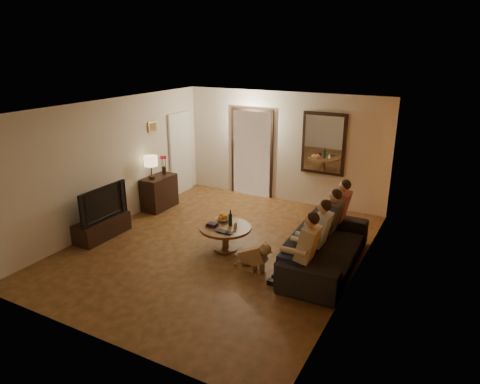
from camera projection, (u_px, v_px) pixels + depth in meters
The scene contains 33 objects.
floor at pixel (218, 247), 8.01m from camera, with size 5.00×6.00×0.01m, color #462F13.
ceiling at pixel (216, 107), 7.17m from camera, with size 5.00×6.00×0.01m, color white.
back_wall at pixel (283, 147), 10.09m from camera, with size 5.00×0.02×2.60m, color beige.
front_wall at pixel (87, 247), 5.09m from camera, with size 5.00×0.02×2.60m, color beige.
left_wall at pixel (112, 164), 8.70m from camera, with size 0.02×6.00×2.60m, color beige.
right_wall at pixel (359, 204), 6.47m from camera, with size 0.02×6.00×2.60m, color beige.
orange_accent at pixel (358, 204), 6.48m from camera, with size 0.01×6.00×2.60m, color #DE5925.
kitchen_doorway at pixel (252, 154), 10.51m from camera, with size 1.00×0.06×2.10m, color #FFE0A5.
door_trim at pixel (252, 154), 10.50m from camera, with size 1.12×0.04×2.22m, color black.
fridge_glimpse at pixel (261, 161), 10.45m from camera, with size 0.45×0.03×1.70m, color silver.
mirror_frame at pixel (324, 144), 9.55m from camera, with size 1.00×0.05×1.40m, color black.
mirror_glass at pixel (323, 144), 9.52m from camera, with size 0.86×0.02×1.26m, color white.
white_door at pixel (181, 153), 10.69m from camera, with size 0.06×0.85×2.04m, color white.
framed_art at pixel (152, 127), 9.60m from camera, with size 0.03×0.28×0.24m, color #B28C33.
art_canvas at pixel (153, 127), 9.59m from camera, with size 0.01×0.22×0.18m, color brown.
dresser at pixel (159, 192), 9.83m from camera, with size 0.45×0.85×0.76m, color black.
table_lamp at pixel (151, 167), 9.43m from camera, with size 0.30×0.30×0.54m, color beige, non-canonical shape.
flower_vase at pixel (164, 165), 9.82m from camera, with size 0.14×0.14×0.44m, color red, non-canonical shape.
tv_stand at pixel (102, 228), 8.39m from camera, with size 0.45×1.15×0.38m, color black.
tv at pixel (99, 203), 8.22m from camera, with size 0.15×1.16×0.67m, color black.
sofa at pixel (327, 247), 7.21m from camera, with size 0.95×2.44×0.71m, color black.
person_a at pixel (303, 254), 6.43m from camera, with size 0.60×0.40×1.20m, color tan, non-canonical shape.
person_b at pixel (316, 239), 6.93m from camera, with size 0.60×0.40×1.20m, color tan, non-canonical shape.
person_c at pixel (327, 226), 7.43m from camera, with size 0.60×0.40×1.20m, color tan, non-canonical shape.
person_d at pixel (337, 215), 7.93m from camera, with size 0.60×0.40×1.20m, color tan, non-canonical shape.
dog at pixel (253, 255), 7.09m from camera, with size 0.56×0.24×0.56m, color #A8874D, non-canonical shape.
coffee_table at pixel (225, 238), 7.86m from camera, with size 0.95×0.95×0.45m, color brown.
bowl at pixel (223, 219), 8.04m from camera, with size 0.26×0.26×0.06m, color white.
oranges at pixel (223, 216), 8.02m from camera, with size 0.20×0.20×0.08m, color orange, non-canonical shape.
wine_bottle at pixel (230, 217), 7.80m from camera, with size 0.07×0.07×0.31m, color black, non-canonical shape.
wine_glass at pixel (235, 225), 7.74m from camera, with size 0.06×0.06×0.10m, color silver.
book_stack at pixel (212, 225), 7.79m from camera, with size 0.20×0.15×0.07m, color black, non-canonical shape.
laptop at pixel (222, 233), 7.51m from camera, with size 0.33×0.21×0.03m, color black.
Camera 1 is at (3.77, -6.19, 3.57)m, focal length 32.00 mm.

